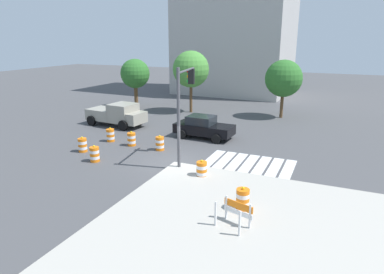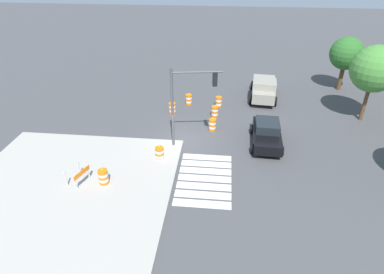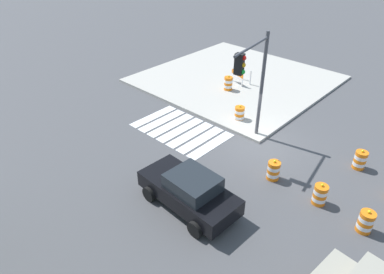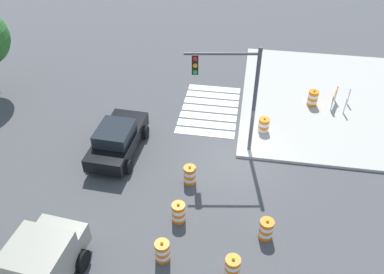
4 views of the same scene
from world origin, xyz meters
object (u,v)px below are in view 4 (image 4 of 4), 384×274
object	(u,v)px
traffic_barrel_median_far	(179,212)
traffic_light_pole	(231,84)
traffic_barrel_near_corner	(162,251)
traffic_barrel_far_curb	(266,229)
traffic_barrel_lane_center	(232,267)
sports_car	(117,139)
traffic_barrel_on_sidewalk	(313,98)
traffic_barrel_crosswalk_end	(264,126)
traffic_barrel_median_near	(190,175)
construction_barricade	(337,97)

from	to	relation	value
traffic_barrel_median_far	traffic_light_pole	size ratio (longest dim) A/B	0.19
traffic_barrel_near_corner	traffic_barrel_far_curb	xyz separation A→B (m)	(1.65, -3.78, 0.00)
traffic_light_pole	traffic_barrel_median_far	bearing A→B (deg)	161.92
traffic_barrel_median_far	traffic_barrel_far_curb	size ratio (longest dim) A/B	1.00
traffic_barrel_lane_center	traffic_light_pole	world-z (taller)	traffic_light_pole
sports_car	traffic_barrel_far_curb	distance (m)	8.37
traffic_barrel_lane_center	traffic_light_pole	xyz separation A→B (m)	(6.86, 0.85, 3.46)
traffic_barrel_near_corner	traffic_barrel_on_sidewalk	size ratio (longest dim) A/B	1.00
traffic_barrel_crosswalk_end	traffic_barrel_far_curb	world-z (taller)	same
sports_car	traffic_barrel_median_near	distance (m)	4.16
traffic_barrel_on_sidewalk	traffic_light_pole	xyz separation A→B (m)	(-4.78, 4.50, 3.31)
traffic_barrel_far_curb	sports_car	bearing A→B (deg)	60.86
traffic_barrel_median_far	traffic_barrel_lane_center	distance (m)	3.22
traffic_barrel_far_curb	traffic_barrel_on_sidewalk	world-z (taller)	traffic_barrel_on_sidewalk
traffic_barrel_far_curb	traffic_light_pole	size ratio (longest dim) A/B	0.19
traffic_barrel_lane_center	sports_car	bearing A→B (deg)	45.81
traffic_barrel_near_corner	traffic_barrel_lane_center	bearing A→B (deg)	-95.47
sports_car	traffic_barrel_near_corner	distance (m)	6.72
traffic_barrel_median_far	traffic_barrel_median_near	bearing A→B (deg)	-2.30
traffic_barrel_median_near	traffic_barrel_far_curb	bearing A→B (deg)	-126.23
traffic_barrel_median_far	traffic_light_pole	bearing A→B (deg)	-18.08
traffic_barrel_median_far	traffic_barrel_lane_center	size ratio (longest dim) A/B	1.00
traffic_barrel_median_far	traffic_barrel_near_corner	bearing A→B (deg)	172.77
traffic_barrel_median_far	traffic_barrel_far_curb	bearing A→B (deg)	-94.51
traffic_barrel_median_near	traffic_barrel_far_curb	world-z (taller)	same
traffic_barrel_lane_center	traffic_light_pole	bearing A→B (deg)	7.04
traffic_barrel_crosswalk_end	construction_barricade	xyz separation A→B (m)	(3.05, -4.06, 0.27)
traffic_barrel_lane_center	construction_barricade	world-z (taller)	construction_barricade
sports_car	traffic_light_pole	bearing A→B (deg)	-80.41
traffic_barrel_near_corner	traffic_barrel_on_sidewalk	xyz separation A→B (m)	(11.39, -6.28, 0.15)
sports_car	traffic_barrel_near_corner	xyz separation A→B (m)	(-5.72, -3.52, -0.36)
traffic_barrel_far_curb	traffic_barrel_on_sidewalk	size ratio (longest dim) A/B	1.00
traffic_barrel_near_corner	construction_barricade	world-z (taller)	construction_barricade
traffic_barrel_lane_center	traffic_barrel_on_sidewalk	world-z (taller)	traffic_barrel_on_sidewalk
traffic_barrel_crosswalk_end	traffic_light_pole	world-z (taller)	traffic_light_pole
traffic_barrel_crosswalk_end	traffic_barrel_median_far	xyz separation A→B (m)	(-6.51, 3.31, 0.00)
traffic_barrel_lane_center	traffic_light_pole	distance (m)	7.73
traffic_barrel_median_far	traffic_barrel_lane_center	bearing A→B (deg)	-132.48
traffic_barrel_on_sidewalk	traffic_light_pole	bearing A→B (deg)	136.71
traffic_barrel_median_far	construction_barricade	world-z (taller)	construction_barricade
traffic_barrel_median_far	construction_barricade	bearing A→B (deg)	-37.63
traffic_light_pole	sports_car	bearing A→B (deg)	99.59
traffic_barrel_on_sidewalk	traffic_barrel_lane_center	bearing A→B (deg)	162.56
traffic_barrel_median_far	traffic_light_pole	distance (m)	6.02
traffic_barrel_median_far	construction_barricade	distance (m)	12.08
traffic_barrel_on_sidewalk	traffic_barrel_crosswalk_end	bearing A→B (deg)	137.34
traffic_light_pole	traffic_barrel_median_near	bearing A→B (deg)	149.42
traffic_barrel_median_near	traffic_light_pole	distance (m)	4.47
traffic_barrel_median_far	traffic_light_pole	world-z (taller)	traffic_light_pole
sports_car	traffic_barrel_on_sidewalk	size ratio (longest dim) A/B	4.29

